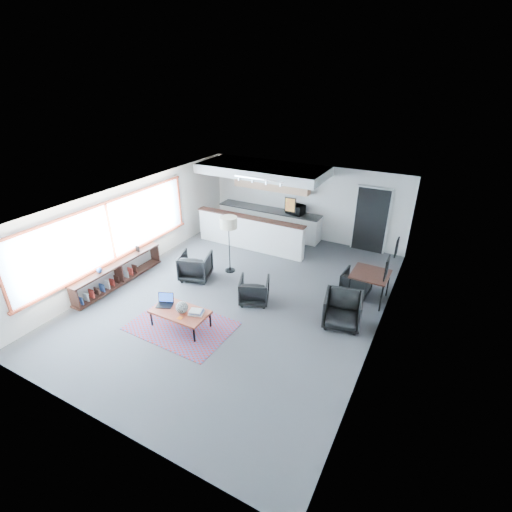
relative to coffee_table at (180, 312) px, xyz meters
The scene contains 21 objects.
room 2.05m from the coffee_table, 72.40° to the left, with size 7.02×9.02×2.62m.
window 3.21m from the coffee_table, 163.59° to the left, with size 0.10×5.95×1.66m.
console 2.83m from the coffee_table, 165.54° to the left, with size 0.35×3.00×0.80m.
kitchenette 5.59m from the coffee_table, 96.70° to the left, with size 4.20×1.96×2.60m.
doorway 6.84m from the coffee_table, 65.18° to the left, with size 1.10×0.12×2.15m.
track_light 4.49m from the coffee_table, 90.47° to the left, with size 1.60×0.07×0.15m.
wall_art_lower 4.71m from the coffee_table, 28.17° to the left, with size 0.03×0.38×0.48m.
wall_art_upper 5.42m from the coffee_table, 40.65° to the left, with size 0.03×0.34×0.44m.
kilim_rug 0.40m from the coffee_table, 90.00° to the left, with size 2.39×1.67×0.01m.
coffee_table is the anchor object (origin of this frame).
laptop 0.49m from the coffee_table, behind, with size 0.45×0.42×0.26m.
ceramic_pot 0.19m from the coffee_table, 12.23° to the right, with size 0.28×0.28×0.28m.
book_stack 0.41m from the coffee_table, 13.33° to the left, with size 0.38×0.33×0.10m.
coaster 0.28m from the coffee_table, 51.38° to the right, with size 0.11×0.11×0.01m.
armchair_left 2.27m from the coffee_table, 117.44° to the left, with size 0.82×0.77×0.85m, color black.
armchair_right 1.99m from the coffee_table, 59.63° to the left, with size 0.72×0.68×0.74m, color black.
floor_lamp 3.05m from the coffee_table, 98.10° to the left, with size 0.60×0.60×1.71m.
dining_table 4.80m from the coffee_table, 42.07° to the left, with size 0.93×0.93×0.77m.
dining_chair_near 3.75m from the coffee_table, 29.42° to the left, with size 0.72×0.67×0.74m, color black.
dining_chair_far 4.62m from the coffee_table, 45.79° to the left, with size 0.60×0.56×0.62m, color black.
microwave 5.96m from the coffee_table, 86.55° to the left, with size 0.59×0.33×0.40m, color black.
Camera 1 is at (4.28, -7.11, 5.37)m, focal length 26.00 mm.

